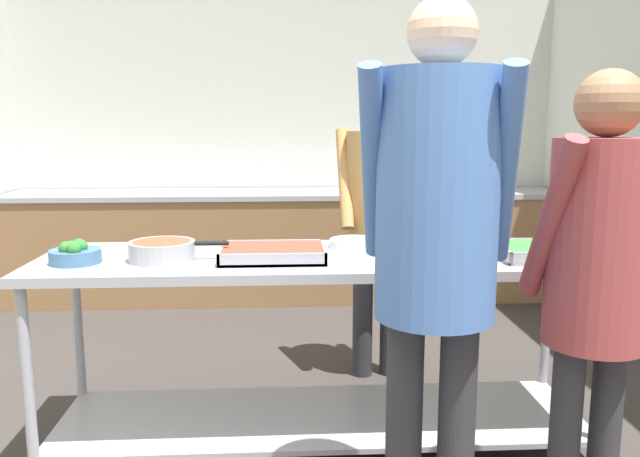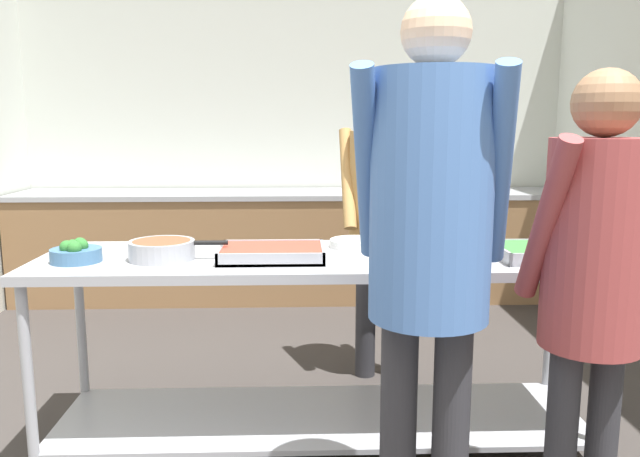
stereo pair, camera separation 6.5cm
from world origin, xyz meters
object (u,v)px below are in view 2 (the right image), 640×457
Objects in this scene: serving_tray_roast at (435,245)px; water_bottle at (467,176)px; sauce_pan at (162,249)px; plate_stack at (356,243)px; cook_behind_counter at (381,205)px; guest_serving_right at (595,264)px; broccoli_bowl at (76,253)px; serving_tray_vegetables at (272,253)px; guest_serving_left at (430,228)px; serving_tray_greens at (541,253)px.

water_bottle is (0.80, 2.44, 0.11)m from serving_tray_roast.
sauce_pan is 1.71× the size of plate_stack.
plate_stack is 0.15× the size of cook_behind_counter.
guest_serving_right is at bearing -98.25° from water_bottle.
broccoli_bowl reaches higher than serving_tray_vegetables.
broccoli_bowl is at bearing -147.63° from cook_behind_counter.
water_bottle is at bearing 72.94° from guest_serving_left.
sauce_pan is 0.23× the size of guest_serving_left.
sauce_pan is 1.22m from guest_serving_left.
sauce_pan is 0.46m from serving_tray_vegetables.
serving_tray_greens is at bearing -57.03° from cook_behind_counter.
serving_tray_greens is at bearing -19.69° from plate_stack.
sauce_pan is at bearing 5.80° from broccoli_bowl.
guest_serving_left is at bearing -133.04° from serving_tray_greens.
guest_serving_left is (-0.62, -0.66, 0.22)m from serving_tray_greens.
plate_stack is at bearing 126.33° from guest_serving_right.
serving_tray_vegetables reaches higher than plate_stack.
plate_stack is at bearing 13.05° from broccoli_bowl.
serving_tray_roast is at bearing -16.19° from plate_stack.
plate_stack is 0.15× the size of guest_serving_right.
water_bottle reaches higher than broccoli_bowl.
guest_serving_left is 1.12× the size of cook_behind_counter.
broccoli_bowl is at bearing 160.82° from guest_serving_right.
serving_tray_vegetables is 0.27× the size of cook_behind_counter.
serving_tray_greens is at bearing 0.04° from broccoli_bowl.
plate_stack is 0.64m from cook_behind_counter.
guest_serving_left reaches higher than serving_tray_greens.
broccoli_bowl is 0.11× the size of guest_serving_left.
plate_stack is 0.13× the size of guest_serving_left.
serving_tray_greens is 1.48× the size of water_bottle.
cook_behind_counter reaches higher than sauce_pan.
guest_serving_left is at bearing -53.04° from serving_tray_vegetables.
guest_serving_left is at bearing -91.96° from cook_behind_counter.
serving_tray_vegetables and serving_tray_roast have the same top height.
water_bottle is at bearing 81.57° from serving_tray_greens.
sauce_pan is at bearing 144.61° from guest_serving_left.
guest_serving_right is at bearing -24.26° from sauce_pan.
serving_tray_vegetables is at bearing -120.53° from water_bottle.
cook_behind_counter is (0.20, 0.60, 0.10)m from plate_stack.
cook_behind_counter is (-0.48, 1.52, -0.01)m from guest_serving_right.
broccoli_bowl is 1.97m from guest_serving_right.
guest_serving_left is at bearing -26.50° from broccoli_bowl.
serving_tray_vegetables is 1.14m from serving_tray_greens.
sauce_pan is 0.26× the size of cook_behind_counter.
serving_tray_vegetables is at bearing -124.16° from cook_behind_counter.
guest_serving_left reaches higher than broccoli_bowl.
guest_serving_left reaches higher than water_bottle.
broccoli_bowl is at bearing -174.20° from sauce_pan.
serving_tray_greens is at bearing 82.50° from guest_serving_right.
sauce_pan reaches higher than plate_stack.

